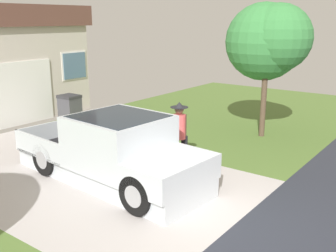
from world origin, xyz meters
The scene contains 5 objects.
pickup_truck centered at (0.25, 3.07, 0.71)m, with size 2.23×5.14×1.59m.
person_with_hat centered at (1.84, 2.50, 0.94)m, with size 0.52×0.44×1.70m.
handbag centered at (1.72, 2.28, 0.11)m, with size 0.32×0.20×0.38m.
front_yard_tree centered at (6.11, 2.08, 3.01)m, with size 2.43×2.73×4.18m.
wheeled_trash_bin centered at (3.23, 8.29, 0.56)m, with size 0.60×0.72×1.02m.
Camera 1 is at (-6.01, -3.00, 3.67)m, focal length 42.97 mm.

